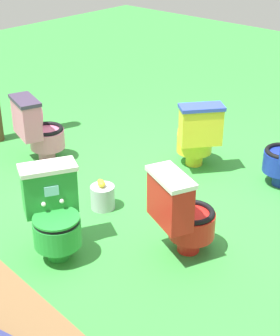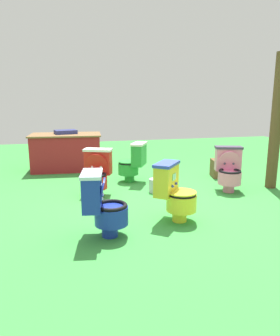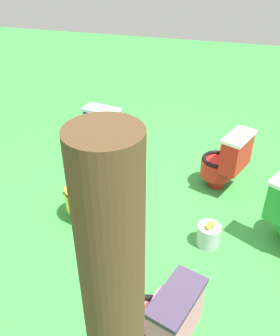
{
  "view_description": "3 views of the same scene",
  "coord_description": "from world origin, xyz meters",
  "px_view_note": "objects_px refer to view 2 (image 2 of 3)",
  "views": [
    {
      "loc": [
        -2.76,
        3.26,
        2.54
      ],
      "look_at": [
        -0.04,
        0.25,
        0.45
      ],
      "focal_mm": 56.51,
      "sensor_mm": 36.0,
      "label": 1
    },
    {
      "loc": [
        -1.21,
        -4.25,
        1.47
      ],
      "look_at": [
        -0.14,
        -0.07,
        0.53
      ],
      "focal_mm": 33.32,
      "sensor_mm": 36.0,
      "label": 2
    },
    {
      "loc": [
        2.9,
        0.45,
        2.58
      ],
      "look_at": [
        -0.17,
        -0.36,
        0.47
      ],
      "focal_mm": 39.67,
      "sensor_mm": 36.0,
      "label": 3
    }
  ],
  "objects_px": {
    "toilet_red": "(97,172)",
    "lemon_bucket": "(156,185)",
    "toilet_yellow": "(175,192)",
    "toilet_blue": "(103,204)",
    "small_crate": "(218,168)",
    "toilet_green": "(133,162)",
    "wooden_post": "(276,122)",
    "vendor_table": "(66,152)",
    "toilet_pink": "(229,169)"
  },
  "relations": [
    {
      "from": "toilet_blue",
      "to": "small_crate",
      "type": "xyz_separation_m",
      "value": [
        2.56,
        2.17,
        -0.2
      ]
    },
    {
      "from": "toilet_green",
      "to": "vendor_table",
      "type": "xyz_separation_m",
      "value": [
        -1.15,
        1.37,
        0.02
      ]
    },
    {
      "from": "toilet_blue",
      "to": "wooden_post",
      "type": "xyz_separation_m",
      "value": [
        3.06,
        1.25,
        0.74
      ]
    },
    {
      "from": "toilet_green",
      "to": "vendor_table",
      "type": "height_order",
      "value": "vendor_table"
    },
    {
      "from": "toilet_yellow",
      "to": "vendor_table",
      "type": "bearing_deg",
      "value": -121.07
    },
    {
      "from": "toilet_blue",
      "to": "lemon_bucket",
      "type": "xyz_separation_m",
      "value": [
        1.06,
        1.47,
        -0.26
      ]
    },
    {
      "from": "toilet_red",
      "to": "lemon_bucket",
      "type": "distance_m",
      "value": 0.98
    },
    {
      "from": "toilet_pink",
      "to": "toilet_green",
      "type": "bearing_deg",
      "value": -15.46
    },
    {
      "from": "toilet_yellow",
      "to": "lemon_bucket",
      "type": "xyz_separation_m",
      "value": [
        0.14,
        1.22,
        -0.25
      ]
    },
    {
      "from": "toilet_blue",
      "to": "toilet_red",
      "type": "xyz_separation_m",
      "value": [
        0.12,
        1.54,
        0.0
      ]
    },
    {
      "from": "toilet_green",
      "to": "lemon_bucket",
      "type": "xyz_separation_m",
      "value": [
        0.21,
        -0.72,
        -0.25
      ]
    },
    {
      "from": "toilet_yellow",
      "to": "lemon_bucket",
      "type": "bearing_deg",
      "value": -147.73
    },
    {
      "from": "toilet_pink",
      "to": "lemon_bucket",
      "type": "xyz_separation_m",
      "value": [
        -1.18,
        0.22,
        -0.26
      ]
    },
    {
      "from": "small_crate",
      "to": "toilet_red",
      "type": "bearing_deg",
      "value": -165.53
    },
    {
      "from": "toilet_green",
      "to": "toilet_blue",
      "type": "height_order",
      "value": "same"
    },
    {
      "from": "toilet_yellow",
      "to": "wooden_post",
      "type": "relative_size",
      "value": 0.33
    },
    {
      "from": "vendor_table",
      "to": "small_crate",
      "type": "xyz_separation_m",
      "value": [
        2.85,
        -1.4,
        -0.22
      ]
    },
    {
      "from": "toilet_blue",
      "to": "toilet_red",
      "type": "distance_m",
      "value": 1.54
    },
    {
      "from": "toilet_yellow",
      "to": "toilet_red",
      "type": "height_order",
      "value": "same"
    },
    {
      "from": "toilet_green",
      "to": "toilet_blue",
      "type": "distance_m",
      "value": 2.35
    },
    {
      "from": "toilet_yellow",
      "to": "vendor_table",
      "type": "height_order",
      "value": "vendor_table"
    },
    {
      "from": "toilet_blue",
      "to": "lemon_bucket",
      "type": "height_order",
      "value": "toilet_blue"
    },
    {
      "from": "toilet_red",
      "to": "small_crate",
      "type": "bearing_deg",
      "value": -142.75
    },
    {
      "from": "vendor_table",
      "to": "toilet_green",
      "type": "bearing_deg",
      "value": -50.13
    },
    {
      "from": "lemon_bucket",
      "to": "toilet_pink",
      "type": "bearing_deg",
      "value": -10.55
    },
    {
      "from": "toilet_yellow",
      "to": "small_crate",
      "type": "relative_size",
      "value": 1.93
    },
    {
      "from": "toilet_green",
      "to": "wooden_post",
      "type": "distance_m",
      "value": 2.51
    },
    {
      "from": "toilet_red",
      "to": "lemon_bucket",
      "type": "height_order",
      "value": "toilet_red"
    },
    {
      "from": "lemon_bucket",
      "to": "vendor_table",
      "type": "bearing_deg",
      "value": 122.95
    },
    {
      "from": "toilet_pink",
      "to": "vendor_table",
      "type": "xyz_separation_m",
      "value": [
        -2.54,
        2.31,
        0.02
      ]
    },
    {
      "from": "vendor_table",
      "to": "wooden_post",
      "type": "relative_size",
      "value": 0.69
    },
    {
      "from": "toilet_green",
      "to": "toilet_blue",
      "type": "relative_size",
      "value": 1.0
    },
    {
      "from": "wooden_post",
      "to": "lemon_bucket",
      "type": "height_order",
      "value": "wooden_post"
    },
    {
      "from": "toilet_green",
      "to": "toilet_red",
      "type": "bearing_deg",
      "value": 159.91
    },
    {
      "from": "toilet_yellow",
      "to": "wooden_post",
      "type": "bearing_deg",
      "value": 153.85
    },
    {
      "from": "small_crate",
      "to": "toilet_pink",
      "type": "bearing_deg",
      "value": -108.9
    },
    {
      "from": "vendor_table",
      "to": "toilet_blue",
      "type": "bearing_deg",
      "value": -85.3
    },
    {
      "from": "toilet_yellow",
      "to": "wooden_post",
      "type": "distance_m",
      "value": 2.48
    },
    {
      "from": "toilet_pink",
      "to": "toilet_blue",
      "type": "bearing_deg",
      "value": 47.78
    },
    {
      "from": "toilet_red",
      "to": "small_crate",
      "type": "height_order",
      "value": "toilet_red"
    },
    {
      "from": "toilet_red",
      "to": "small_crate",
      "type": "distance_m",
      "value": 2.53
    },
    {
      "from": "toilet_blue",
      "to": "vendor_table",
      "type": "bearing_deg",
      "value": -164.99
    },
    {
      "from": "toilet_green",
      "to": "toilet_yellow",
      "type": "relative_size",
      "value": 1.0
    },
    {
      "from": "toilet_blue",
      "to": "lemon_bucket",
      "type": "bearing_deg",
      "value": 154.52
    },
    {
      "from": "small_crate",
      "to": "toilet_yellow",
      "type": "bearing_deg",
      "value": -130.46
    },
    {
      "from": "toilet_yellow",
      "to": "toilet_pink",
      "type": "bearing_deg",
      "value": 165.97
    },
    {
      "from": "wooden_post",
      "to": "lemon_bucket",
      "type": "relative_size",
      "value": 8.05
    },
    {
      "from": "vendor_table",
      "to": "toilet_pink",
      "type": "bearing_deg",
      "value": -42.34
    },
    {
      "from": "toilet_blue",
      "to": "wooden_post",
      "type": "height_order",
      "value": "wooden_post"
    },
    {
      "from": "toilet_blue",
      "to": "wooden_post",
      "type": "relative_size",
      "value": 0.33
    }
  ]
}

